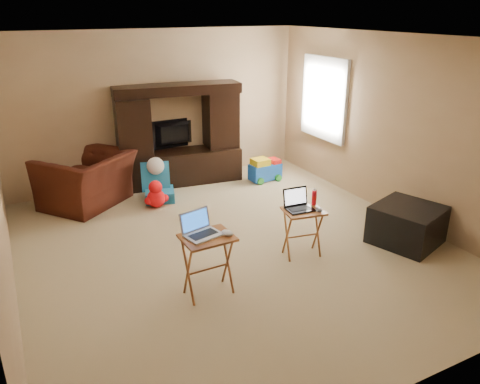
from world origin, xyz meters
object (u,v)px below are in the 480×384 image
entertainment_center (179,135)px  mouse_right (319,210)px  ottoman (407,225)px  plush_toy (156,194)px  mouse_left (227,233)px  push_toy (265,169)px  child_rocker (159,182)px  laptop_left (203,225)px  tray_table_left (208,265)px  tray_table_right (302,233)px  laptop_right (300,201)px  recliner (87,180)px  water_bottle (314,198)px  television (175,134)px

entertainment_center → mouse_right: (0.53, -3.17, -0.21)m
entertainment_center → ottoman: bearing=-55.2°
plush_toy → mouse_left: 2.57m
push_toy → child_rocker: bearing=178.2°
ottoman → laptop_left: laptop_left is taller
push_toy → ottoman: bearing=-83.8°
laptop_left → mouse_left: size_ratio=2.58×
entertainment_center → push_toy: 1.58m
push_toy → ottoman: 2.85m
tray_table_left → laptop_left: (-0.03, 0.03, 0.45)m
tray_table_right → laptop_right: 0.42m
child_rocker → push_toy: bearing=17.0°
ottoman → laptop_left: 2.79m
recliner → water_bottle: recliner is taller
ottoman → tray_table_right: bearing=166.7°
ottoman → laptop_left: (-2.73, 0.12, 0.54)m
television → tray_table_left: television is taller
recliner → ottoman: size_ratio=1.59×
push_toy → mouse_right: (-0.80, -2.61, 0.41)m
entertainment_center → plush_toy: (-0.71, -0.84, -0.62)m
ottoman → mouse_left: 2.55m
television → push_toy: bearing=145.7°
child_rocker → tray_table_right: size_ratio=0.98×
ottoman → water_bottle: water_bottle is taller
tray_table_left → water_bottle: size_ratio=3.64×
ottoman → tray_table_left: 2.70m
child_rocker → plush_toy: size_ratio=1.38×
ottoman → mouse_right: mouse_right is taller
tray_table_left → laptop_left: size_ratio=1.91×
recliner → tray_table_left: (0.66, -3.02, -0.06)m
ottoman → tray_table_right: 1.41m
television → water_bottle: television is taller
ottoman → laptop_right: bearing=166.3°
tray_table_right → ottoman: bearing=-2.9°
child_rocker → tray_table_right: tray_table_right is taller
entertainment_center → laptop_left: size_ratio=5.85×
push_toy → laptop_right: bearing=-114.1°
plush_toy → laptop_left: laptop_left is taller
laptop_left → mouse_left: (0.22, -0.10, -0.09)m
recliner → tray_table_right: 3.42m
tray_table_left → tray_table_right: tray_table_left is taller
laptop_left → laptop_right: size_ratio=1.12×
laptop_right → water_bottle: laptop_right is taller
tray_table_left → recliner: bearing=100.4°
push_toy → ottoman: size_ratio=0.72×
push_toy → laptop_left: bearing=-133.1°
plush_toy → laptop_left: 2.50m
television → push_toy: television is taller
tray_table_right → mouse_left: size_ratio=4.40×
recliner → ottoman: 4.58m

